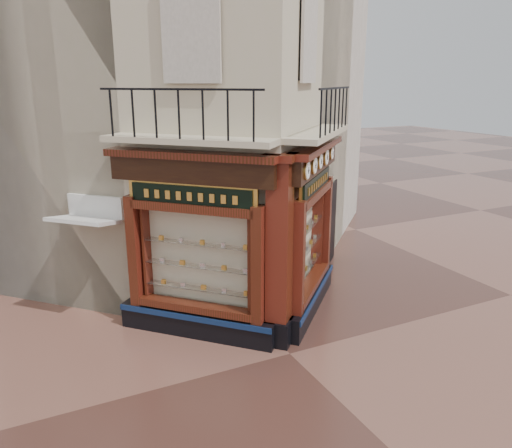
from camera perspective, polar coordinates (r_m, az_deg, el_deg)
ground at (r=10.41m, az=3.89°, el=-14.57°), size 80.00×80.00×0.00m
main_building at (r=14.63m, az=-8.35°, el=18.64°), size 11.31×11.31×12.00m
neighbour_left at (r=16.50m, az=-19.60°, el=15.87°), size 11.31×11.31×11.00m
neighbour_right at (r=17.80m, az=-2.93°, el=16.68°), size 11.31×11.31×11.00m
shopfront_left at (r=10.36m, az=-7.04°, el=-2.77°), size 2.86×2.86×3.98m
shopfront_right at (r=11.52m, az=6.28°, el=-0.79°), size 2.86×2.86×3.98m
corner_pilaster at (r=9.98m, az=2.67°, el=-3.59°), size 0.85×0.85×3.98m
balcony at (r=10.33m, az=0.18°, el=10.05°), size 5.94×2.97×1.03m
clock_a at (r=9.80m, az=5.84°, el=6.12°), size 0.31×0.31×0.38m
clock_b at (r=10.42m, az=6.66°, el=6.68°), size 0.30×0.30×0.38m
clock_c at (r=10.97m, az=7.32°, el=7.13°), size 0.29×0.29×0.35m
clock_d at (r=11.62m, az=8.01°, el=7.60°), size 0.32×0.32×0.40m
clock_e at (r=12.27m, az=8.63°, el=8.01°), size 0.26×0.26×0.32m
awning at (r=12.16m, az=-18.09°, el=-10.63°), size 1.58×1.58×0.22m
signboard_left at (r=9.99m, az=-7.45°, el=3.21°), size 2.03×2.03×0.54m
signboard_right at (r=11.24m, az=6.84°, el=4.66°), size 1.95×1.95×0.52m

